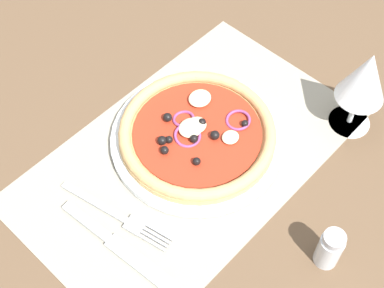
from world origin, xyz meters
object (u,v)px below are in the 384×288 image
at_px(pepper_shaker, 330,249).
at_px(wine_glass, 365,78).
at_px(knife, 119,247).
at_px(pizza, 197,132).
at_px(plate, 197,139).
at_px(fork, 120,217).

bearing_deg(pepper_shaker, wine_glass, -153.51).
relative_size(knife, wine_glass, 1.35).
bearing_deg(pepper_shaker, knife, -49.75).
distance_m(pizza, knife, 0.20).
bearing_deg(plate, pizza, -142.48).
bearing_deg(pizza, knife, 12.25).
relative_size(plate, pizza, 1.11).
distance_m(plate, pepper_shaker, 0.25).
xyz_separation_m(plate, wine_glass, (-0.19, 0.15, 0.09)).
bearing_deg(plate, knife, 12.19).
bearing_deg(wine_glass, pepper_shaker, 26.49).
bearing_deg(fork, knife, -56.05).
bearing_deg(pepper_shaker, fork, -58.85).
height_order(pizza, knife, pizza).
height_order(knife, pepper_shaker, pepper_shaker).
distance_m(plate, fork, 0.17).
distance_m(knife, wine_glass, 0.41).
relative_size(wine_glass, pepper_shaker, 2.22).
xyz_separation_m(wine_glass, pepper_shaker, (0.21, 0.11, -0.07)).
bearing_deg(pizza, pepper_shaker, 84.94).
height_order(fork, knife, knife).
distance_m(pizza, fork, 0.17).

